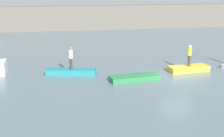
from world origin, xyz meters
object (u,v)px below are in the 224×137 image
(rowboat_teal, at_px, (71,72))
(rowboat_green, at_px, (134,78))
(person_white_shirt, at_px, (71,57))
(rowboat_yellow, at_px, (189,69))
(person_hiviz_shirt, at_px, (190,54))

(rowboat_teal, distance_m, rowboat_green, 5.18)
(person_white_shirt, bearing_deg, rowboat_yellow, -3.86)
(rowboat_teal, bearing_deg, person_hiviz_shirt, 7.38)
(rowboat_teal, distance_m, person_hiviz_shirt, 9.78)
(rowboat_teal, bearing_deg, rowboat_green, -15.13)
(rowboat_green, height_order, person_hiviz_shirt, person_hiviz_shirt)
(rowboat_teal, distance_m, person_white_shirt, 1.26)
(rowboat_teal, xyz_separation_m, person_white_shirt, (0.00, 0.00, 1.26))
(rowboat_green, height_order, person_white_shirt, person_white_shirt)
(rowboat_green, distance_m, person_hiviz_shirt, 5.44)
(person_hiviz_shirt, bearing_deg, person_white_shirt, 176.14)
(rowboat_yellow, distance_m, person_white_shirt, 9.78)
(person_white_shirt, height_order, person_hiviz_shirt, person_white_shirt)
(rowboat_yellow, xyz_separation_m, person_white_shirt, (-9.68, 0.65, 1.27))
(rowboat_green, xyz_separation_m, person_white_shirt, (-4.64, 2.30, 1.30))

